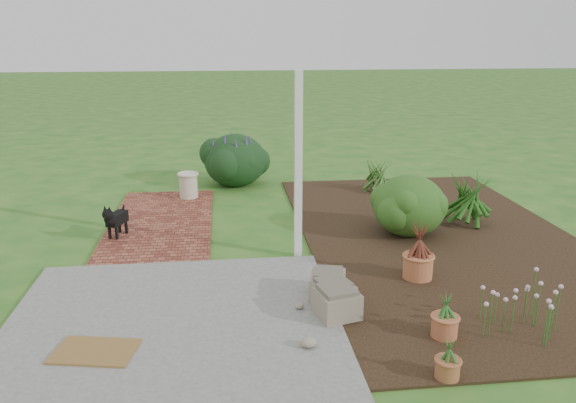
{
  "coord_description": "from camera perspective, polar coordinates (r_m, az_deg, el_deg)",
  "views": [
    {
      "loc": [
        -0.66,
        -7.0,
        2.94
      ],
      "look_at": [
        0.2,
        0.4,
        0.7
      ],
      "focal_mm": 35.0,
      "sensor_mm": 36.0,
      "label": 1
    }
  ],
  "objects": [
    {
      "name": "stone_trough_mid",
      "position": [
        6.54,
        4.09,
        -8.39
      ],
      "size": [
        0.47,
        0.47,
        0.26
      ],
      "primitive_type": "cube",
      "rotation": [
        0.0,
        0.0,
        -0.23
      ],
      "color": "gray",
      "rests_on": "concrete_patio"
    },
    {
      "name": "purple_flowering_bush",
      "position": [
        11.29,
        -5.39,
        4.32
      ],
      "size": [
        1.61,
        1.61,
        1.06
      ],
      "primitive_type": "ellipsoid",
      "rotation": [
        0.0,
        0.0,
        -0.37
      ],
      "color": "black",
      "rests_on": "ground"
    },
    {
      "name": "terracotta_pot_small_right",
      "position": [
        5.94,
        15.62,
        -12.1
      ],
      "size": [
        0.33,
        0.33,
        0.22
      ],
      "primitive_type": "cylinder",
      "rotation": [
        0.0,
        0.0,
        -0.3
      ],
      "color": "#B1603B",
      "rests_on": "garden_bed"
    },
    {
      "name": "agapanthus_clump_back",
      "position": [
        9.27,
        17.73,
        0.77
      ],
      "size": [
        1.42,
        1.42,
        0.98
      ],
      "primitive_type": null,
      "rotation": [
        0.0,
        0.0,
        0.4
      ],
      "color": "#173D0F",
      "rests_on": "garden_bed"
    },
    {
      "name": "pink_flower_patch",
      "position": [
        6.12,
        22.78,
        -10.2
      ],
      "size": [
        0.92,
        0.92,
        0.55
      ],
      "primitive_type": null,
      "rotation": [
        0.0,
        0.0,
        0.06
      ],
      "color": "#113D0F",
      "rests_on": "garden_bed"
    },
    {
      "name": "evergreen_shrub",
      "position": [
        8.58,
        12.22,
        -0.25
      ],
      "size": [
        1.4,
        1.4,
        0.92
      ],
      "primitive_type": "ellipsoid",
      "rotation": [
        0.0,
        0.0,
        0.36
      ],
      "color": "#12380C",
      "rests_on": "garden_bed"
    },
    {
      "name": "agapanthus_clump_front",
      "position": [
        10.88,
        9.04,
        2.97
      ],
      "size": [
        0.96,
        0.96,
        0.72
      ],
      "primitive_type": null,
      "rotation": [
        0.0,
        0.0,
        0.2
      ],
      "color": "#103913",
      "rests_on": "garden_bed"
    },
    {
      "name": "stone_trough_far",
      "position": [
        6.29,
        4.58,
        -9.46
      ],
      "size": [
        0.5,
        0.5,
        0.26
      ],
      "primitive_type": "cube",
      "rotation": [
        0.0,
        0.0,
        0.34
      ],
      "color": "#736657",
      "rests_on": "concrete_patio"
    },
    {
      "name": "veranda_post",
      "position": [
        7.37,
        1.04,
        3.46
      ],
      "size": [
        0.1,
        0.1,
        2.5
      ],
      "primitive_type": "cube",
      "color": "white",
      "rests_on": "ground"
    },
    {
      "name": "brick_path",
      "position": [
        9.29,
        -12.72,
        -2.02
      ],
      "size": [
        1.6,
        3.5,
        0.04
      ],
      "primitive_type": "cube",
      "color": "maroon",
      "rests_on": "ground"
    },
    {
      "name": "terracotta_pot_bronze",
      "position": [
        7.16,
        13.06,
        -6.44
      ],
      "size": [
        0.43,
        0.43,
        0.3
      ],
      "primitive_type": "cylinder",
      "rotation": [
        0.0,
        0.0,
        0.22
      ],
      "color": "#B5663D",
      "rests_on": "garden_bed"
    },
    {
      "name": "terracotta_pot_small_left",
      "position": [
        5.33,
        15.9,
        -15.98
      ],
      "size": [
        0.27,
        0.27,
        0.18
      ],
      "primitive_type": "cylinder",
      "rotation": [
        0.0,
        0.0,
        -0.33
      ],
      "color": "#9A5634",
      "rests_on": "garden_bed"
    },
    {
      "name": "cream_ceramic_urn",
      "position": [
        10.44,
        -10.08,
        1.61
      ],
      "size": [
        0.43,
        0.43,
        0.45
      ],
      "primitive_type": "cylinder",
      "rotation": [
        0.0,
        0.0,
        0.34
      ],
      "color": "beige",
      "rests_on": "brick_path"
    },
    {
      "name": "coir_doormat",
      "position": [
        5.8,
        -19.04,
        -14.18
      ],
      "size": [
        0.84,
        0.63,
        0.02
      ],
      "primitive_type": "cube",
      "rotation": [
        0.0,
        0.0,
        -0.2
      ],
      "color": "brown",
      "rests_on": "concrete_patio"
    },
    {
      "name": "garden_bed",
      "position": [
        8.65,
        15.26,
        -3.65
      ],
      "size": [
        4.0,
        7.0,
        0.03
      ],
      "primitive_type": "cube",
      "color": "black",
      "rests_on": "ground"
    },
    {
      "name": "concrete_patio",
      "position": [
        6.04,
        -11.66,
        -12.58
      ],
      "size": [
        3.5,
        3.5,
        0.04
      ],
      "primitive_type": "cube",
      "color": "slate",
      "rests_on": "ground"
    },
    {
      "name": "ground",
      "position": [
        7.63,
        -1.15,
        -5.96
      ],
      "size": [
        80.0,
        80.0,
        0.0
      ],
      "primitive_type": "plane",
      "color": "#265D1D",
      "rests_on": "ground"
    },
    {
      "name": "stone_trough_near",
      "position": [
        6.09,
        4.98,
        -10.29
      ],
      "size": [
        0.51,
        0.51,
        0.28
      ],
      "primitive_type": "cube",
      "rotation": [
        0.0,
        0.0,
        0.25
      ],
      "color": "#746555",
      "rests_on": "concrete_patio"
    },
    {
      "name": "black_dog",
      "position": [
        8.64,
        -17.15,
        -1.64
      ],
      "size": [
        0.31,
        0.54,
        0.48
      ],
      "rotation": [
        0.0,
        0.0,
        -0.37
      ],
      "color": "black",
      "rests_on": "brick_path"
    }
  ]
}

